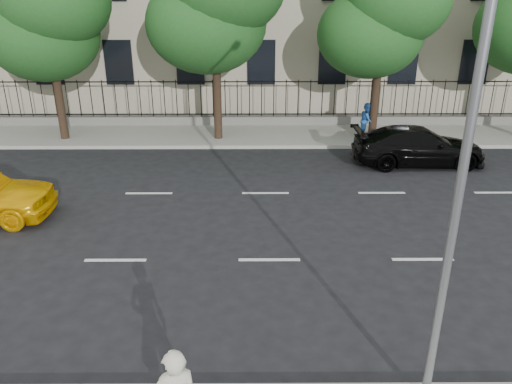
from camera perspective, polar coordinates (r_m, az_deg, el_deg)
ground at (r=11.00m, az=1.93°, el=-14.36°), size 120.00×120.00×0.00m
far_sidewalk at (r=23.70m, az=0.70°, el=6.58°), size 60.00×4.00×0.15m
lane_markings at (r=15.06m, az=1.27°, el=-3.42°), size 49.60×4.62×0.01m
iron_fence at (r=25.20m, az=0.64°, el=8.90°), size 30.00×0.50×2.20m
street_light at (r=7.73m, az=22.14°, el=10.07°), size 0.25×3.32×8.05m
tree_b at (r=23.75m, az=-22.73°, el=19.12°), size 5.53×5.12×8.97m
tree_d at (r=22.82m, az=14.39°, el=20.00°), size 5.34×4.94×8.84m
black_sedan at (r=20.71m, az=18.06°, el=5.02°), size 5.20×2.19×1.50m
pedestrian_far at (r=23.38m, az=12.57°, el=8.01°), size 0.80×0.91×1.58m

